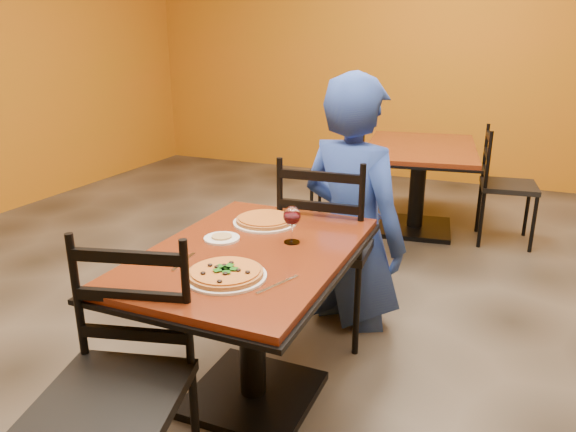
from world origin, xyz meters
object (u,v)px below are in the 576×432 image
at_px(diner, 353,202).
at_px(plate_main, 226,276).
at_px(table_main, 251,290).
at_px(chair_second_left, 338,169).
at_px(table_second, 419,167).
at_px(pizza_far, 265,219).
at_px(chair_main_near, 113,399).
at_px(plate_far, 265,222).
at_px(chair_second_right, 509,187).
at_px(wine_glass, 292,223).
at_px(side_plate, 222,238).
at_px(pizza_main, 226,272).
at_px(chair_main_far, 329,245).

distance_m(diner, plate_main, 1.23).
relative_size(table_main, chair_second_left, 1.28).
bearing_deg(table_second, pizza_far, -98.65).
xyz_separation_m(table_second, plate_main, (-0.22, -2.93, 0.19)).
relative_size(chair_main_near, plate_far, 3.15).
bearing_deg(chair_second_right, table_main, 152.65).
bearing_deg(chair_main_near, wine_glass, 59.33).
distance_m(pizza_far, side_plate, 0.29).
xyz_separation_m(side_plate, wine_glass, (0.30, 0.09, 0.08)).
height_order(pizza_main, plate_far, pizza_main).
bearing_deg(diner, table_main, 98.94).
relative_size(chair_main_near, chair_main_far, 0.94).
relative_size(table_second, pizza_far, 5.26).
xyz_separation_m(chair_second_left, diner, (0.64, -1.70, 0.24)).
relative_size(diner, pizza_main, 5.09).
bearing_deg(pizza_far, plate_far, 0.00).
distance_m(plate_far, side_plate, 0.29).
relative_size(chair_main_near, wine_glass, 5.43).
xyz_separation_m(chair_main_far, diner, (0.08, 0.19, 0.20)).
relative_size(chair_second_left, plate_main, 3.10).
relative_size(plate_main, side_plate, 1.94).
relative_size(plate_main, plate_far, 1.00).
xyz_separation_m(chair_second_left, side_plate, (0.29, -2.58, 0.27)).
distance_m(table_main, chair_second_left, 2.68).
bearing_deg(wine_glass, plate_main, -101.60).
bearing_deg(side_plate, plate_far, 72.96).
bearing_deg(chair_second_right, chair_second_left, 83.14).
height_order(diner, wine_glass, diner).
xyz_separation_m(pizza_far, side_plate, (-0.08, -0.27, -0.02)).
bearing_deg(plate_main, chair_second_right, 72.13).
bearing_deg(table_second, wine_glass, -93.05).
bearing_deg(chair_second_left, table_main, 0.83).
bearing_deg(table_main, chair_main_near, -99.27).
relative_size(pizza_main, wine_glass, 1.58).
bearing_deg(wine_glass, side_plate, -163.77).
distance_m(chair_main_near, pizza_main, 0.57).
distance_m(table_main, plate_far, 0.39).
relative_size(table_second, chair_main_near, 1.51).
xyz_separation_m(table_main, plate_main, (0.04, -0.29, 0.20)).
distance_m(chair_second_right, pizza_far, 2.56).
bearing_deg(table_second, chair_second_left, -180.00).
height_order(plate_main, plate_far, same).
xyz_separation_m(chair_second_left, pizza_far, (0.37, -2.31, 0.29)).
distance_m(chair_second_right, side_plate, 2.84).
bearing_deg(wine_glass, chair_main_near, -105.83).
distance_m(chair_second_left, wine_glass, 2.59).
bearing_deg(chair_second_right, chair_main_far, 148.16).
height_order(plate_main, wine_glass, wine_glass).
xyz_separation_m(table_second, chair_second_left, (-0.72, -0.00, -0.08)).
bearing_deg(chair_second_right, pizza_main, 155.28).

